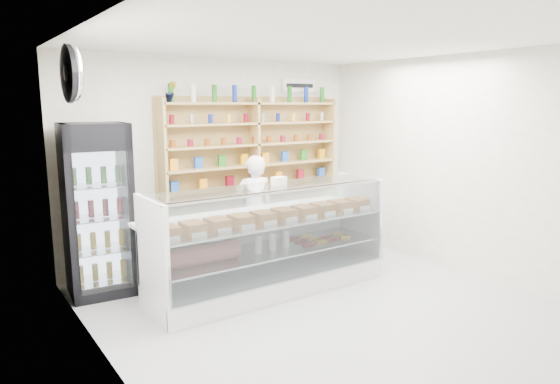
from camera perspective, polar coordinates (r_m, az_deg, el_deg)
room at (r=5.09m, az=6.22°, el=1.22°), size 5.00×5.00×5.00m
display_counter at (r=5.93m, az=-1.24°, el=-7.91°), size 2.89×0.86×1.26m
shop_worker at (r=6.78m, az=-3.00°, el=-2.10°), size 0.60×0.45×1.50m
drinks_cooler at (r=6.06m, az=-20.11°, el=-1.88°), size 0.77×0.75×1.97m
wall_shelving at (r=7.24m, az=-2.95°, el=5.43°), size 2.84×0.28×1.33m
potted_plant at (r=6.64m, az=-12.39°, el=11.12°), size 0.17×0.15×0.26m
security_mirror at (r=5.13m, az=-22.50°, el=12.38°), size 0.15×0.50×0.50m
wall_sign at (r=7.83m, az=2.21°, el=12.05°), size 0.62×0.03×0.20m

